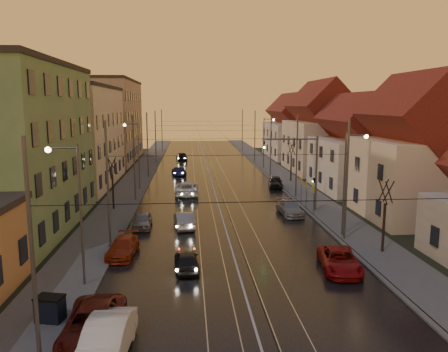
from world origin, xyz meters
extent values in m
plane|color=black|center=(0.00, 0.00, 0.00)|extent=(160.00, 160.00, 0.00)
cube|color=black|center=(0.00, 40.00, 0.02)|extent=(16.00, 120.00, 0.04)
cube|color=#4C4C4C|center=(-10.00, 40.00, 0.07)|extent=(4.00, 120.00, 0.15)
cube|color=#4C4C4C|center=(10.00, 40.00, 0.07)|extent=(4.00, 120.00, 0.15)
cube|color=gray|center=(-2.20, 40.00, 0.06)|extent=(0.06, 120.00, 0.03)
cube|color=gray|center=(-0.77, 40.00, 0.06)|extent=(0.06, 120.00, 0.03)
cube|color=gray|center=(0.77, 40.00, 0.06)|extent=(0.06, 120.00, 0.03)
cube|color=gray|center=(2.20, 40.00, 0.06)|extent=(0.06, 120.00, 0.03)
cube|color=#5A8252|center=(-17.50, 14.00, 6.50)|extent=(10.00, 18.00, 13.00)
cube|color=beige|center=(-17.50, 34.00, 6.00)|extent=(10.00, 20.00, 12.00)
cube|color=#9A8063|center=(-17.50, 58.00, 7.00)|extent=(10.00, 24.00, 14.00)
cube|color=beige|center=(17.00, 15.00, 3.50)|extent=(8.50, 10.00, 7.00)
pyramid|color=#541314|center=(17.00, 15.00, 8.90)|extent=(8.67, 10.20, 3.80)
cube|color=beige|center=(17.00, 28.00, 3.00)|extent=(9.00, 12.00, 6.00)
pyramid|color=#541314|center=(17.00, 28.00, 7.60)|extent=(9.18, 12.24, 3.20)
cube|color=beige|center=(17.00, 43.00, 3.75)|extent=(9.00, 14.00, 7.50)
pyramid|color=#541314|center=(17.00, 43.00, 9.50)|extent=(9.18, 14.28, 4.00)
cube|color=beige|center=(17.00, 61.00, 3.25)|extent=(9.00, 16.00, 6.50)
pyramid|color=#541314|center=(17.00, 61.00, 8.25)|extent=(9.18, 16.32, 3.50)
cylinder|color=#595B60|center=(-8.60, -6.00, 4.50)|extent=(0.16, 0.16, 9.00)
cylinder|color=#595B60|center=(-8.60, 9.00, 4.50)|extent=(0.16, 0.16, 9.00)
cylinder|color=#595B60|center=(8.60, 9.00, 4.50)|extent=(0.16, 0.16, 9.00)
cylinder|color=#595B60|center=(-8.60, 24.00, 4.50)|extent=(0.16, 0.16, 9.00)
cylinder|color=#595B60|center=(8.60, 24.00, 4.50)|extent=(0.16, 0.16, 9.00)
cylinder|color=#595B60|center=(-8.60, 39.00, 4.50)|extent=(0.16, 0.16, 9.00)
cylinder|color=#595B60|center=(8.60, 39.00, 4.50)|extent=(0.16, 0.16, 9.00)
cylinder|color=#595B60|center=(-8.60, 54.00, 4.50)|extent=(0.16, 0.16, 9.00)
cylinder|color=#595B60|center=(8.60, 54.00, 4.50)|extent=(0.16, 0.16, 9.00)
cylinder|color=#595B60|center=(-8.60, 72.00, 4.50)|extent=(0.16, 0.16, 9.00)
cylinder|color=#595B60|center=(8.60, 72.00, 4.50)|extent=(0.16, 0.16, 9.00)
cylinder|color=#595B60|center=(-8.80, 2.00, 4.00)|extent=(0.14, 0.14, 8.00)
cylinder|color=#595B60|center=(-9.60, 2.00, 7.80)|extent=(1.60, 0.10, 0.10)
sphere|color=#FFD88C|center=(-10.32, 2.00, 7.70)|extent=(0.32, 0.32, 0.32)
cylinder|color=#595B60|center=(8.80, 10.00, 4.00)|extent=(0.14, 0.14, 8.00)
cylinder|color=#595B60|center=(9.60, 10.00, 7.80)|extent=(1.60, 0.10, 0.10)
sphere|color=#FFD88C|center=(10.32, 10.00, 7.70)|extent=(0.32, 0.32, 0.32)
cylinder|color=#595B60|center=(-8.80, 30.00, 4.00)|extent=(0.14, 0.14, 8.00)
cylinder|color=#595B60|center=(-9.60, 30.00, 7.80)|extent=(1.60, 0.10, 0.10)
sphere|color=#FFD88C|center=(-10.32, 30.00, 7.70)|extent=(0.32, 0.32, 0.32)
cylinder|color=#595B60|center=(8.80, 46.00, 4.00)|extent=(0.14, 0.14, 8.00)
cylinder|color=#595B60|center=(9.60, 46.00, 7.80)|extent=(1.60, 0.10, 0.10)
sphere|color=#FFD88C|center=(10.32, 46.00, 7.70)|extent=(0.32, 0.32, 0.32)
cylinder|color=#595B60|center=(9.00, 18.00, 3.60)|extent=(0.20, 0.20, 7.20)
cylinder|color=#595B60|center=(6.40, 18.00, 6.90)|extent=(5.20, 0.14, 0.14)
imported|color=black|center=(4.00, 18.00, 6.30)|extent=(0.15, 0.18, 0.90)
sphere|color=#19FF3F|center=(4.00, 17.88, 6.15)|extent=(0.20, 0.20, 0.20)
cylinder|color=black|center=(-10.20, 20.00, 1.75)|extent=(0.18, 0.18, 3.50)
cylinder|color=black|center=(-9.97, 20.09, 4.30)|extent=(0.37, 0.92, 1.61)
cylinder|color=black|center=(-10.29, 20.23, 4.30)|extent=(0.91, 0.40, 1.61)
cylinder|color=black|center=(-10.43, 19.91, 4.30)|extent=(0.37, 0.92, 1.61)
cylinder|color=black|center=(-10.07, 19.78, 4.30)|extent=(0.84, 0.54, 1.62)
cylinder|color=black|center=(10.20, 6.00, 1.75)|extent=(0.18, 0.18, 3.50)
cylinder|color=black|center=(10.43, 6.09, 4.30)|extent=(0.37, 0.92, 1.61)
cylinder|color=black|center=(10.11, 6.23, 4.30)|extent=(0.91, 0.40, 1.61)
cylinder|color=black|center=(9.97, 5.91, 4.30)|extent=(0.37, 0.92, 1.61)
cylinder|color=black|center=(10.32, 5.78, 4.30)|extent=(0.84, 0.54, 1.62)
cylinder|color=black|center=(10.40, 34.00, 1.75)|extent=(0.18, 0.18, 3.50)
cylinder|color=black|center=(10.63, 34.09, 4.30)|extent=(0.37, 0.92, 1.61)
cylinder|color=black|center=(10.31, 34.23, 4.30)|extent=(0.91, 0.40, 1.61)
cylinder|color=black|center=(10.17, 33.91, 4.30)|extent=(0.37, 0.92, 1.61)
cylinder|color=black|center=(10.53, 33.78, 4.30)|extent=(0.84, 0.54, 1.62)
imported|color=black|center=(-3.12, 4.04, 0.61)|extent=(1.65, 3.66, 1.22)
imported|color=#949599|center=(-3.37, 13.37, 0.67)|extent=(1.89, 4.23, 1.35)
imported|color=silver|center=(-3.18, 26.51, 0.76)|extent=(2.62, 5.49, 1.51)
imported|color=navy|center=(-4.38, 40.49, 0.64)|extent=(2.38, 4.61, 1.28)
imported|color=black|center=(-4.25, 57.55, 0.76)|extent=(2.19, 4.61, 1.52)
imported|color=silver|center=(-6.28, -5.26, 0.78)|extent=(1.99, 4.82, 1.55)
imported|color=#56130E|center=(-7.09, -3.78, 0.72)|extent=(2.55, 5.28, 1.45)
imported|color=maroon|center=(-7.41, 6.96, 0.61)|extent=(1.99, 4.31, 1.22)
imported|color=gray|center=(-6.81, 13.66, 0.63)|extent=(1.54, 3.70, 1.25)
imported|color=maroon|center=(6.20, 3.17, 0.66)|extent=(2.80, 4.99, 1.32)
imported|color=#97989C|center=(6.30, 16.94, 0.64)|extent=(2.03, 4.51, 1.28)
imported|color=black|center=(7.60, 30.19, 0.70)|extent=(2.21, 4.32, 1.41)
cube|color=black|center=(-9.39, -2.14, 0.70)|extent=(1.36, 1.07, 1.10)
camera|label=1|loc=(-2.88, -21.62, 10.06)|focal=35.00mm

